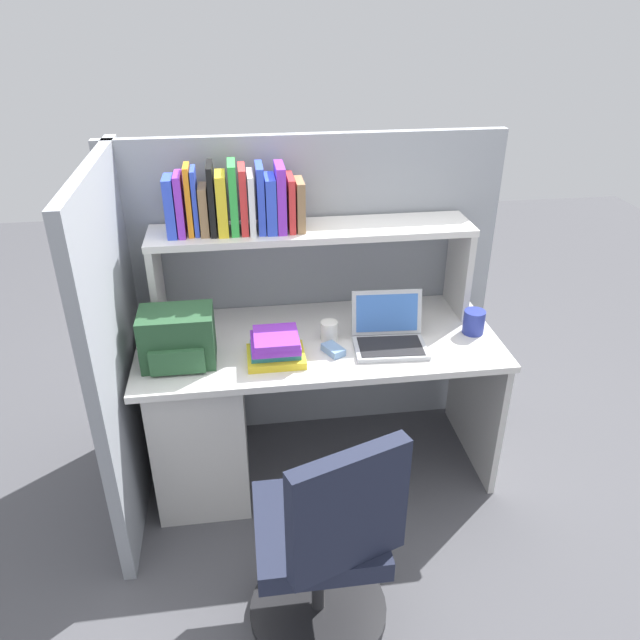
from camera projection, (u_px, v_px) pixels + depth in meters
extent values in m
plane|color=#4C4C51|center=(319.00, 463.00, 3.10)|extent=(8.00, 8.00, 0.00)
cube|color=silver|center=(318.00, 341.00, 2.76)|extent=(1.60, 0.70, 0.03)
cube|color=beige|center=(202.00, 417.00, 2.87)|extent=(0.40, 0.64, 0.70)
cube|color=beige|center=(475.00, 394.00, 3.03)|extent=(0.03, 0.64, 0.70)
cube|color=gray|center=(308.00, 293.00, 3.06)|extent=(1.84, 0.05, 1.55)
cube|color=gray|center=(120.00, 349.00, 2.58)|extent=(0.05, 1.06, 1.55)
cube|color=beige|center=(157.00, 286.00, 2.74)|extent=(0.03, 0.28, 0.42)
cube|color=beige|center=(459.00, 269.00, 2.91)|extent=(0.03, 0.28, 0.42)
cube|color=silver|center=(312.00, 231.00, 2.72)|extent=(1.44, 0.28, 0.03)
cube|color=blue|center=(170.00, 207.00, 2.57)|extent=(0.04, 0.14, 0.25)
cube|color=purple|center=(180.00, 204.00, 2.58)|extent=(0.03, 0.15, 0.26)
cube|color=orange|center=(189.00, 200.00, 2.58)|extent=(0.02, 0.13, 0.29)
cube|color=blue|center=(195.00, 201.00, 2.59)|extent=(0.02, 0.13, 0.28)
cube|color=olive|center=(204.00, 210.00, 2.60)|extent=(0.04, 0.14, 0.21)
cube|color=black|center=(212.00, 199.00, 2.60)|extent=(0.02, 0.18, 0.29)
cube|color=yellow|center=(222.00, 204.00, 2.60)|extent=(0.04, 0.15, 0.26)
cube|color=green|center=(233.00, 197.00, 2.61)|extent=(0.03, 0.17, 0.30)
cube|color=red|center=(243.00, 199.00, 2.61)|extent=(0.03, 0.17, 0.28)
cube|color=white|center=(251.00, 203.00, 2.61)|extent=(0.03, 0.18, 0.26)
cube|color=blue|center=(260.00, 198.00, 2.62)|extent=(0.03, 0.17, 0.29)
cube|color=blue|center=(270.00, 204.00, 2.63)|extent=(0.04, 0.16, 0.24)
cube|color=purple|center=(280.00, 198.00, 2.63)|extent=(0.04, 0.18, 0.28)
cube|color=red|center=(291.00, 203.00, 2.65)|extent=(0.03, 0.18, 0.23)
cube|color=olive|center=(300.00, 205.00, 2.65)|extent=(0.04, 0.16, 0.22)
cube|color=#B7BABF|center=(390.00, 347.00, 2.67)|extent=(0.32, 0.24, 0.02)
cube|color=black|center=(390.00, 346.00, 2.65)|extent=(0.28, 0.19, 0.00)
cube|color=#B7BABF|center=(387.00, 312.00, 2.71)|extent=(0.31, 0.08, 0.20)
cube|color=#3F72CC|center=(387.00, 313.00, 2.71)|extent=(0.27, 0.06, 0.16)
cube|color=#264C2D|center=(178.00, 337.00, 2.53)|extent=(0.30, 0.20, 0.23)
cube|color=#2B5734|center=(177.00, 361.00, 2.46)|extent=(0.22, 0.04, 0.10)
cube|color=#7299C6|center=(333.00, 350.00, 2.63)|extent=(0.10, 0.12, 0.03)
cylinder|color=white|center=(329.00, 331.00, 2.72)|extent=(0.08, 0.08, 0.09)
cylinder|color=navy|center=(474.00, 322.00, 2.77)|extent=(0.10, 0.10, 0.11)
cube|color=yellow|center=(276.00, 356.00, 2.59)|extent=(0.24, 0.19, 0.03)
cube|color=teal|center=(275.00, 350.00, 2.57)|extent=(0.21, 0.15, 0.03)
cube|color=purple|center=(275.00, 343.00, 2.57)|extent=(0.20, 0.19, 0.03)
cube|color=purple|center=(276.00, 337.00, 2.55)|extent=(0.18, 0.20, 0.02)
cylinder|color=black|center=(318.00, 609.00, 2.35)|extent=(0.52, 0.52, 0.04)
cylinder|color=#262628|center=(318.00, 568.00, 2.25)|extent=(0.05, 0.05, 0.41)
cube|color=#1E2338|center=(318.00, 528.00, 2.15)|extent=(0.44, 0.44, 0.08)
cube|color=#1E2338|center=(349.00, 512.00, 1.87)|extent=(0.40, 0.19, 0.44)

